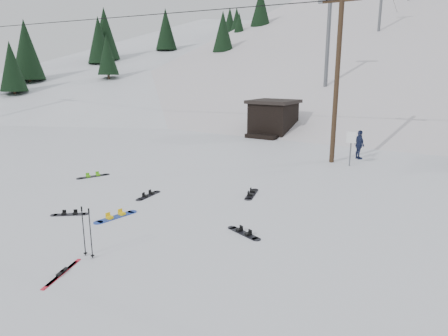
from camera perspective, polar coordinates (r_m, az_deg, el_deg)
The scene contains 18 objects.
ground at distance 12.41m, azimuth -15.42°, elevation -10.22°, with size 200.00×200.00×0.00m, color white.
ski_slope at distance 65.27m, azimuth 23.89°, elevation -2.55°, with size 60.00×75.00×45.00m, color silver.
ridge_left at distance 72.93m, azimuth -6.05°, elevation 0.99°, with size 34.00×85.00×38.00m, color white.
treeline_left at distance 63.97m, azimuth -9.40°, elevation 9.09°, with size 20.00×64.00×10.00m, color black, non-canonical shape.
treeline_crest at distance 93.97m, azimuth 27.70°, elevation 9.14°, with size 50.00×6.00×10.00m, color black, non-canonical shape.
utility_pole at distance 22.45m, azimuth 15.85°, elevation 12.55°, with size 2.00×0.26×9.00m.
trail_sign at distance 22.04m, azimuth 17.69°, elevation 3.50°, with size 0.50×0.09×1.85m.
lift_hut at distance 31.69m, azimuth 7.00°, elevation 7.13°, with size 3.40×4.10×2.75m.
lift_tower_near at distance 39.63m, azimuth 14.65°, elevation 17.51°, with size 2.20×0.36×8.00m.
hero_snowboard at distance 14.39m, azimuth -15.20°, elevation -6.70°, with size 0.51×1.68×0.12m.
hero_skis at distance 11.06m, azimuth -22.13°, elevation -13.71°, with size 0.67×1.52×0.08m.
ski_poles at distance 11.45m, azimuth -18.98°, elevation -8.62°, with size 0.39×0.10×1.42m.
board_scatter_a at distance 15.15m, azimuth -21.19°, elevation -6.17°, with size 1.08×0.91×0.09m.
board_scatter_b at distance 16.49m, azimuth -10.75°, elevation -3.85°, with size 0.42×1.47×0.10m.
board_scatter_c at distance 20.12m, azimuth -18.19°, elevation -1.10°, with size 0.77×1.51×0.11m.
board_scatter_d at distance 12.59m, azimuth 2.84°, elevation -9.24°, with size 1.37×0.65×0.10m.
board_scatter_f at distance 16.41m, azimuth 3.96°, elevation -3.71°, with size 0.70×1.58×0.11m.
skier_navy at distance 24.10m, azimuth 18.76°, elevation 3.17°, with size 0.98×0.41×1.67m, color #1C2446.
Camera 1 is at (8.62, -7.45, 4.93)m, focal length 32.00 mm.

